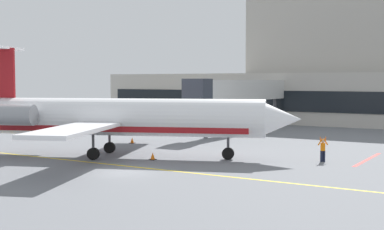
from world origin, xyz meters
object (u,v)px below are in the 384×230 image
(fuel_tank, at_px, (170,114))
(baggage_tug, at_px, (124,119))
(regional_jet, at_px, (109,117))
(marshaller, at_px, (323,149))
(pushback_tractor, at_px, (132,124))

(fuel_tank, bearing_deg, baggage_tug, -137.95)
(regional_jet, distance_m, marshaller, 16.17)
(regional_jet, xyz_separation_m, marshaller, (14.89, 5.94, -2.14))
(regional_jet, bearing_deg, baggage_tug, 126.39)
(regional_jet, relative_size, baggage_tug, 8.25)
(baggage_tug, distance_m, marshaller, 36.36)
(regional_jet, distance_m, pushback_tractor, 20.97)
(pushback_tractor, distance_m, marshaller, 28.64)
(fuel_tank, distance_m, marshaller, 34.79)
(regional_jet, distance_m, baggage_tug, 28.91)
(baggage_tug, relative_size, fuel_tank, 0.49)
(regional_jet, height_order, marshaller, regional_jet)
(regional_jet, height_order, baggage_tug, regional_jet)
(baggage_tug, bearing_deg, marshaller, -28.37)
(pushback_tractor, relative_size, marshaller, 2.07)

